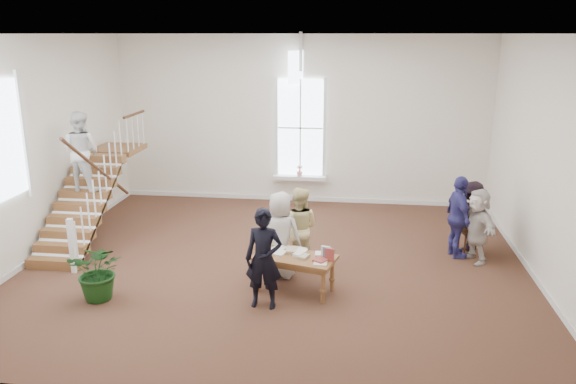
# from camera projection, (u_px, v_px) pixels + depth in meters

# --- Properties ---
(ground) EXTENTS (10.00, 10.00, 0.00)m
(ground) POSITION_uv_depth(u_px,v_px,m) (277.00, 263.00, 11.42)
(ground) COLOR #482C1C
(ground) RESTS_ON ground
(room_shell) EXTENTS (10.49, 10.00, 10.00)m
(room_shell) POSITION_uv_depth(u_px,v_px,m) (300.00, 187.00, 15.51)
(room_shell) COLOR white
(room_shell) RESTS_ON ground
(staircase) EXTENTS (1.10, 4.10, 2.92)m
(staircase) POSITION_uv_depth(u_px,v_px,m) (85.00, 171.00, 12.22)
(staircase) COLOR brown
(staircase) RESTS_ON ground
(library_table) EXTENTS (1.58, 1.06, 0.74)m
(library_table) POSITION_uv_depth(u_px,v_px,m) (295.00, 260.00, 10.04)
(library_table) COLOR brown
(library_table) RESTS_ON ground
(police_officer) EXTENTS (0.66, 0.45, 1.74)m
(police_officer) POSITION_uv_depth(u_px,v_px,m) (264.00, 259.00, 9.39)
(police_officer) COLOR black
(police_officer) RESTS_ON ground
(elderly_woman) EXTENTS (0.89, 0.66, 1.68)m
(elderly_woman) POSITION_uv_depth(u_px,v_px,m) (280.00, 235.00, 10.58)
(elderly_woman) COLOR #BBB4AD
(elderly_woman) RESTS_ON ground
(person_yellow) EXTENTS (0.86, 0.70, 1.64)m
(person_yellow) POSITION_uv_depth(u_px,v_px,m) (299.00, 228.00, 11.02)
(person_yellow) COLOR beige
(person_yellow) RESTS_ON ground
(woman_cluster_a) EXTENTS (0.63, 1.08, 1.73)m
(woman_cluster_a) POSITION_uv_depth(u_px,v_px,m) (458.00, 217.00, 11.53)
(woman_cluster_a) COLOR navy
(woman_cluster_a) RESTS_ON ground
(woman_cluster_b) EXTENTS (1.11, 1.07, 1.51)m
(woman_cluster_b) POSITION_uv_depth(u_px,v_px,m) (471.00, 216.00, 11.94)
(woman_cluster_b) COLOR black
(woman_cluster_b) RESTS_ON ground
(woman_cluster_c) EXTENTS (0.99, 1.48, 1.53)m
(woman_cluster_c) POSITION_uv_depth(u_px,v_px,m) (477.00, 226.00, 11.32)
(woman_cluster_c) COLOR beige
(woman_cluster_c) RESTS_ON ground
(floor_plant) EXTENTS (1.01, 0.90, 1.06)m
(floor_plant) POSITION_uv_depth(u_px,v_px,m) (99.00, 271.00, 9.74)
(floor_plant) COLOR #123711
(floor_plant) RESTS_ON ground
(side_chair) EXTENTS (0.53, 0.53, 1.05)m
(side_chair) POSITION_uv_depth(u_px,v_px,m) (470.00, 225.00, 11.91)
(side_chair) COLOR #33200E
(side_chair) RESTS_ON ground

